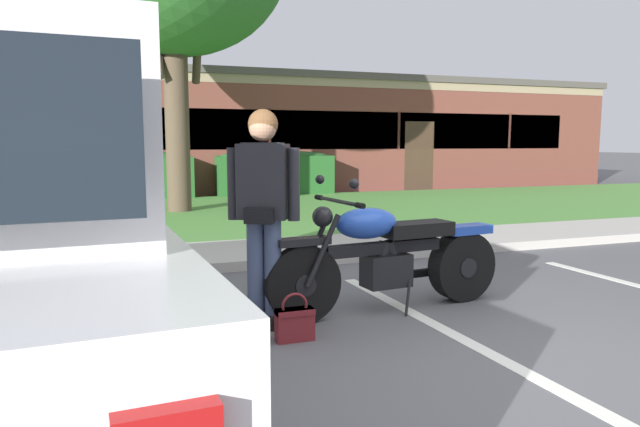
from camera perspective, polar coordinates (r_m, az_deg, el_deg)
name	(u,v)px	position (r m, az deg, el deg)	size (l,w,h in m)	color
ground_plane	(490,359)	(4.15, 16.51, -13.70)	(140.00, 140.00, 0.00)	#565659
curb_strip	(324,259)	(6.93, 0.41, -4.51)	(60.00, 0.20, 0.12)	#B7B2A8
concrete_walk	(302,248)	(7.72, -1.76, -3.47)	(60.00, 1.50, 0.08)	#B7B2A8
grass_lawn	(238,213)	(11.81, -8.11, 0.07)	(60.00, 7.02, 0.06)	#518E3D
stall_stripe_0	(78,404)	(3.62, -22.87, -17.02)	(0.12, 4.40, 0.01)	silver
stall_stripe_1	(479,348)	(4.33, 15.51, -12.72)	(0.12, 4.40, 0.01)	silver
motorcycle	(397,255)	(5.02, 7.64, -4.13)	(2.24, 0.82, 1.18)	black
rider_person	(263,202)	(4.47, -5.64, 1.16)	(0.52, 0.40, 1.70)	black
handbag	(295,321)	(4.29, -2.53, -10.65)	(0.28, 0.13, 0.36)	maroon
hedge_center_left	(134,175)	(15.24, -18.03, 3.69)	(2.91, 0.90, 1.24)	#235623
hedge_center_right	(275,172)	(15.78, -4.49, 4.12)	(3.15, 0.90, 1.24)	#235623
brick_building	(231,135)	(21.81, -8.86, 7.75)	(23.93, 11.60, 3.50)	brown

